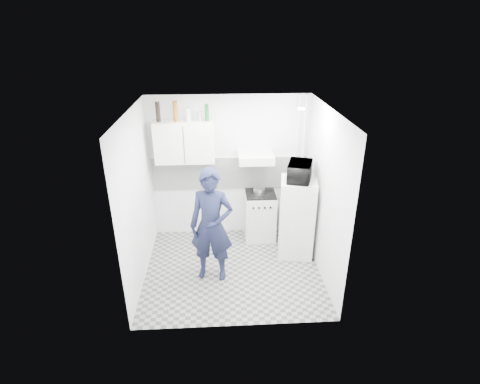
{
  "coord_description": "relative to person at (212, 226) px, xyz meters",
  "views": [
    {
      "loc": [
        -0.18,
        -5.04,
        3.7
      ],
      "look_at": [
        0.14,
        0.3,
        1.25
      ],
      "focal_mm": 28.0,
      "sensor_mm": 36.0,
      "label": 1
    }
  ],
  "objects": [
    {
      "name": "ceiling",
      "position": [
        0.32,
        0.14,
        1.69
      ],
      "size": [
        2.8,
        2.8,
        0.0
      ],
      "primitive_type": "plane",
      "color": "white",
      "rests_on": "wall_back"
    },
    {
      "name": "bottle_a",
      "position": [
        -0.83,
        1.21,
        1.45
      ],
      "size": [
        0.07,
        0.07,
        0.32
      ],
      "primitive_type": "cylinder",
      "color": "black",
      "rests_on": "upper_cabinet"
    },
    {
      "name": "bottle_c",
      "position": [
        -0.55,
        1.21,
        1.46
      ],
      "size": [
        0.08,
        0.08,
        0.33
      ],
      "primitive_type": "cylinder",
      "color": "brown",
      "rests_on": "upper_cabinet"
    },
    {
      "name": "fridge",
      "position": [
        1.42,
        0.58,
        -0.22
      ],
      "size": [
        0.65,
        0.65,
        1.37
      ],
      "primitive_type": "cube",
      "rotation": [
        0.0,
        0.0,
        -0.16
      ],
      "color": "white",
      "rests_on": "floor"
    },
    {
      "name": "bottle_e",
      "position": [
        -0.04,
        1.21,
        1.43
      ],
      "size": [
        0.07,
        0.07,
        0.27
      ],
      "primitive_type": "cylinder",
      "color": "#144C1E",
      "rests_on": "upper_cabinet"
    },
    {
      "name": "backsplash",
      "position": [
        0.32,
        1.37,
        0.29
      ],
      "size": [
        2.74,
        0.03,
        0.6
      ],
      "primitive_type": "cube",
      "color": "white",
      "rests_on": "wall_back"
    },
    {
      "name": "upper_cabinet",
      "position": [
        -0.43,
        1.21,
        0.94
      ],
      "size": [
        1.0,
        0.35,
        0.7
      ],
      "primitive_type": "cube",
      "color": "white",
      "rests_on": "wall_back"
    },
    {
      "name": "pipe_a",
      "position": [
        1.62,
        1.31,
        0.39
      ],
      "size": [
        0.05,
        0.05,
        2.6
      ],
      "primitive_type": "cylinder",
      "color": "silver",
      "rests_on": "floor"
    },
    {
      "name": "floor",
      "position": [
        0.32,
        0.14,
        -0.91
      ],
      "size": [
        2.8,
        2.8,
        0.0
      ],
      "primitive_type": "plane",
      "color": "gray",
      "rests_on": "ground"
    },
    {
      "name": "ceiling_spot_fixture",
      "position": [
        1.32,
        0.34,
        1.66
      ],
      "size": [
        0.1,
        0.1,
        0.02
      ],
      "primitive_type": "cylinder",
      "color": "white",
      "rests_on": "ceiling"
    },
    {
      "name": "canister_a",
      "position": [
        -0.35,
        1.21,
        1.4
      ],
      "size": [
        0.09,
        0.09,
        0.22
      ],
      "primitive_type": "cylinder",
      "color": "#B2B7BC",
      "rests_on": "upper_cabinet"
    },
    {
      "name": "pipe_b",
      "position": [
        1.5,
        1.31,
        0.39
      ],
      "size": [
        0.04,
        0.04,
        2.6
      ],
      "primitive_type": "cylinder",
      "color": "silver",
      "rests_on": "floor"
    },
    {
      "name": "range_hood",
      "position": [
        0.77,
        1.14,
        0.66
      ],
      "size": [
        0.6,
        0.5,
        0.14
      ],
      "primitive_type": "cube",
      "color": "silver",
      "rests_on": "wall_back"
    },
    {
      "name": "person",
      "position": [
        0.0,
        0.0,
        0.0
      ],
      "size": [
        0.73,
        0.55,
        1.81
      ],
      "primitive_type": "imported",
      "rotation": [
        0.0,
        0.0,
        -0.19
      ],
      "color": "#151A31",
      "rests_on": "floor"
    },
    {
      "name": "canister_b",
      "position": [
        -0.16,
        1.21,
        1.38
      ],
      "size": [
        0.09,
        0.09,
        0.16
      ],
      "primitive_type": "cylinder",
      "color": "silver",
      "rests_on": "upper_cabinet"
    },
    {
      "name": "stove_top",
      "position": [
        0.86,
        1.14,
        -0.01
      ],
      "size": [
        0.53,
        0.53,
        0.03
      ],
      "primitive_type": "cube",
      "color": "black",
      "rests_on": "stove"
    },
    {
      "name": "microwave",
      "position": [
        1.42,
        0.58,
        0.62
      ],
      "size": [
        0.61,
        0.5,
        0.29
      ],
      "primitive_type": "imported",
      "rotation": [
        0.0,
        0.0,
        1.27
      ],
      "color": "black",
      "rests_on": "fridge"
    },
    {
      "name": "stove",
      "position": [
        0.86,
        1.14,
        -0.47
      ],
      "size": [
        0.55,
        0.55,
        0.88
      ],
      "primitive_type": "cube",
      "color": "silver",
      "rests_on": "floor"
    },
    {
      "name": "wall_right",
      "position": [
        1.72,
        0.14,
        0.39
      ],
      "size": [
        0.0,
        2.6,
        2.6
      ],
      "primitive_type": "plane",
      "rotation": [
        1.57,
        0.0,
        -1.57
      ],
      "color": "silver",
      "rests_on": "floor"
    },
    {
      "name": "wall_left",
      "position": [
        -1.08,
        0.14,
        0.39
      ],
      "size": [
        0.0,
        2.6,
        2.6
      ],
      "primitive_type": "plane",
      "rotation": [
        1.57,
        0.0,
        1.57
      ],
      "color": "silver",
      "rests_on": "floor"
    },
    {
      "name": "saucepan",
      "position": [
        0.83,
        1.09,
        0.06
      ],
      "size": [
        0.2,
        0.2,
        0.11
      ],
      "primitive_type": "cylinder",
      "color": "silver",
      "rests_on": "stove_top"
    },
    {
      "name": "wall_back",
      "position": [
        0.32,
        1.39,
        0.39
      ],
      "size": [
        2.8,
        0.0,
        2.8
      ],
      "primitive_type": "plane",
      "rotation": [
        1.57,
        0.0,
        0.0
      ],
      "color": "silver",
      "rests_on": "floor"
    }
  ]
}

